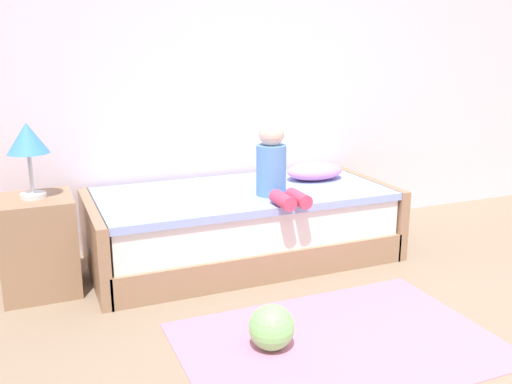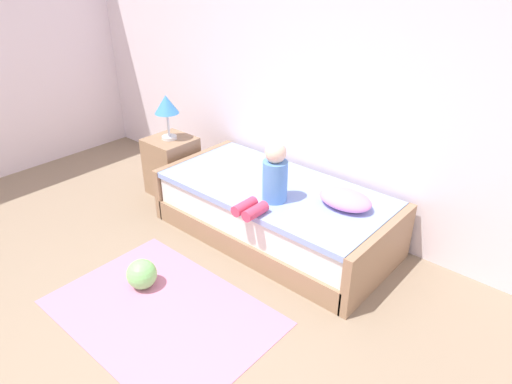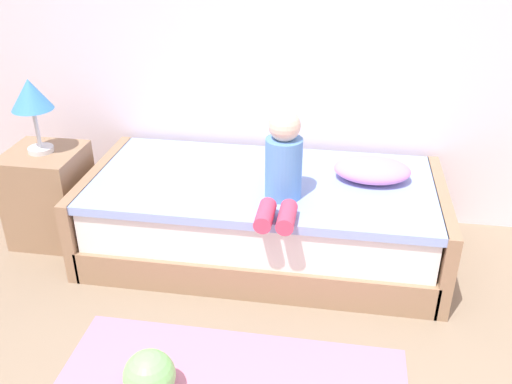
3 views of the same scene
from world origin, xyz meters
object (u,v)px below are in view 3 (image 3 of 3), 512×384
Objects in this scene: child_figure at (283,166)px; toy_ball at (149,376)px; table_lamp at (31,98)px; bed at (263,217)px; pillow at (372,170)px; nightstand at (50,195)px.

child_figure is 2.20× the size of toy_ball.
table_lamp is 1.77m from toy_ball.
bed is 1.52m from table_lamp.
child_figure is at bearing 65.04° from toy_ball.
child_figure is 0.60m from pillow.
child_figure is (1.49, -0.19, 0.40)m from nightstand.
table_lamp is at bearing 0.00° from nightstand.
nightstand is 0.64m from table_lamp.
bed is 3.52× the size of nightstand.
pillow is 1.68m from toy_ball.
toy_ball is at bearing -125.74° from pillow.
table_lamp is 1.02× the size of pillow.
nightstand is at bearing 131.34° from toy_ball.
pillow reaches higher than nightstand.
child_figure reaches higher than bed.
bed is at bearing 1.55° from nightstand.
bed is 0.53m from child_figure.
table_lamp reaches higher than pillow.
pillow is (1.98, 0.14, 0.26)m from nightstand.
table_lamp is 2.01m from pillow.
child_figure reaches higher than nightstand.
table_lamp is at bearing 131.34° from toy_ball.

